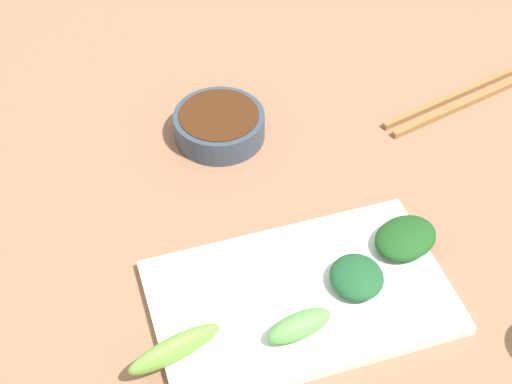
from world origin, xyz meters
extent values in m
cube|color=#9A684D|center=(0.00, 0.00, 0.01)|extent=(2.10, 2.10, 0.02)
cylinder|color=#354254|center=(-0.15, -0.03, 0.04)|extent=(0.11, 0.11, 0.03)
cylinder|color=#452310|center=(-0.15, -0.03, 0.05)|extent=(0.10, 0.10, 0.02)
cube|color=white|center=(0.12, -0.01, 0.03)|extent=(0.19, 0.31, 0.01)
ellipsoid|color=#1D542C|center=(0.13, 0.04, 0.04)|extent=(0.07, 0.07, 0.02)
ellipsoid|color=#6EAA3F|center=(0.16, -0.16, 0.05)|extent=(0.04, 0.10, 0.03)
ellipsoid|color=#60A24F|center=(0.16, -0.03, 0.04)|extent=(0.04, 0.07, 0.03)
ellipsoid|color=#1C4E1C|center=(0.09, 0.12, 0.04)|extent=(0.08, 0.09, 0.02)
cube|color=olive|center=(-0.13, 0.29, 0.02)|extent=(0.06, 0.23, 0.01)
cube|color=olive|center=(-0.11, 0.30, 0.02)|extent=(0.06, 0.23, 0.01)
camera|label=1|loc=(0.57, -0.20, 0.69)|focal=54.74mm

